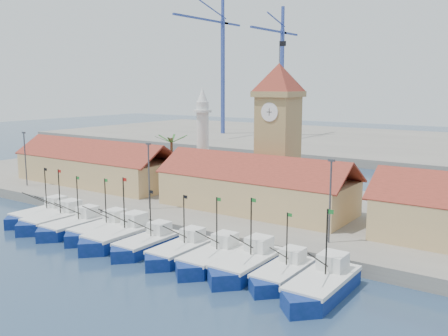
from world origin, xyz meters
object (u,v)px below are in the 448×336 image
Objects in this scene: boat_0 at (41,216)px; clock_tower at (278,129)px; boat_5 at (146,245)px; minaret at (203,137)px.

boat_0 is 0.44× the size of clock_tower.
minaret reaches higher than boat_5.
boat_5 is at bearing -65.62° from minaret.
boat_5 is at bearing -97.47° from clock_tower.
clock_tower is at bearing 44.72° from boat_0.
clock_tower is at bearing 82.53° from boat_5.
clock_tower reaches higher than boat_5.
clock_tower is 1.39× the size of minaret.
minaret is at bearing 172.39° from clock_tower.
clock_tower is at bearing -7.61° from minaret.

